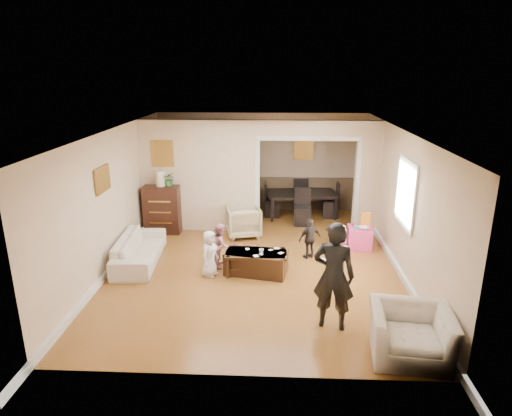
{
  "coord_description": "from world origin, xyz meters",
  "views": [
    {
      "loc": [
        0.39,
        -8.17,
        3.68
      ],
      "look_at": [
        0.0,
        0.2,
        1.05
      ],
      "focal_mm": 31.14,
      "sensor_mm": 36.0,
      "label": 1
    }
  ],
  "objects_px": {
    "cyan_cup": "(356,226)",
    "armchair_front": "(411,334)",
    "table_lamp": "(161,178)",
    "child_toddler": "(310,238)",
    "sofa": "(139,249)",
    "play_table": "(359,238)",
    "adult_person": "(334,276)",
    "dresser": "(163,209)",
    "child_kneel_a": "(210,254)",
    "armchair_back": "(243,221)",
    "dining_table": "(301,205)",
    "coffee_table": "(256,262)",
    "coffee_cup": "(261,251)",
    "child_kneel_b": "(221,245)"
  },
  "relations": [
    {
      "from": "cyan_cup",
      "to": "child_kneel_b",
      "type": "distance_m",
      "value": 2.92
    },
    {
      "from": "sofa",
      "to": "coffee_table",
      "type": "bearing_deg",
      "value": -103.25
    },
    {
      "from": "sofa",
      "to": "adult_person",
      "type": "relative_size",
      "value": 1.14
    },
    {
      "from": "dining_table",
      "to": "child_kneel_b",
      "type": "bearing_deg",
      "value": -126.07
    },
    {
      "from": "coffee_cup",
      "to": "dining_table",
      "type": "relative_size",
      "value": 0.05
    },
    {
      "from": "armchair_back",
      "to": "child_kneel_b",
      "type": "distance_m",
      "value": 1.7
    },
    {
      "from": "child_kneel_a",
      "to": "play_table",
      "type": "bearing_deg",
      "value": -42.18
    },
    {
      "from": "coffee_cup",
      "to": "dining_table",
      "type": "bearing_deg",
      "value": 75.25
    },
    {
      "from": "sofa",
      "to": "child_toddler",
      "type": "bearing_deg",
      "value": -87.75
    },
    {
      "from": "dresser",
      "to": "child_kneel_a",
      "type": "height_order",
      "value": "dresser"
    },
    {
      "from": "armchair_front",
      "to": "play_table",
      "type": "bearing_deg",
      "value": 96.81
    },
    {
      "from": "coffee_table",
      "to": "cyan_cup",
      "type": "xyz_separation_m",
      "value": [
        2.05,
        1.27,
        0.3
      ]
    },
    {
      "from": "armchair_front",
      "to": "child_toddler",
      "type": "bearing_deg",
      "value": 115.91
    },
    {
      "from": "sofa",
      "to": "cyan_cup",
      "type": "xyz_separation_m",
      "value": [
        4.38,
        0.9,
        0.23
      ]
    },
    {
      "from": "table_lamp",
      "to": "child_toddler",
      "type": "distance_m",
      "value": 3.7
    },
    {
      "from": "armchair_front",
      "to": "cyan_cup",
      "type": "distance_m",
      "value": 3.72
    },
    {
      "from": "table_lamp",
      "to": "child_kneel_b",
      "type": "bearing_deg",
      "value": -48.89
    },
    {
      "from": "table_lamp",
      "to": "child_toddler",
      "type": "bearing_deg",
      "value": -22.22
    },
    {
      "from": "coffee_table",
      "to": "adult_person",
      "type": "height_order",
      "value": "adult_person"
    },
    {
      "from": "coffee_cup",
      "to": "child_kneel_a",
      "type": "relative_size",
      "value": 0.1
    },
    {
      "from": "sofa",
      "to": "dining_table",
      "type": "xyz_separation_m",
      "value": [
        3.35,
        3.05,
        0.04
      ]
    },
    {
      "from": "sofa",
      "to": "child_kneel_b",
      "type": "xyz_separation_m",
      "value": [
        1.63,
        -0.08,
        0.16
      ]
    },
    {
      "from": "table_lamp",
      "to": "adult_person",
      "type": "height_order",
      "value": "adult_person"
    },
    {
      "from": "dining_table",
      "to": "child_kneel_a",
      "type": "height_order",
      "value": "child_kneel_a"
    },
    {
      "from": "child_toddler",
      "to": "adult_person",
      "type": "bearing_deg",
      "value": 65.18
    },
    {
      "from": "dresser",
      "to": "child_kneel_a",
      "type": "relative_size",
      "value": 1.28
    },
    {
      "from": "armchair_front",
      "to": "child_toddler",
      "type": "height_order",
      "value": "child_toddler"
    },
    {
      "from": "dresser",
      "to": "adult_person",
      "type": "distance_m",
      "value": 5.22
    },
    {
      "from": "table_lamp",
      "to": "cyan_cup",
      "type": "distance_m",
      "value": 4.49
    },
    {
      "from": "table_lamp",
      "to": "dining_table",
      "type": "xyz_separation_m",
      "value": [
        3.3,
        1.32,
        -0.99
      ]
    },
    {
      "from": "dresser",
      "to": "child_toddler",
      "type": "xyz_separation_m",
      "value": [
        3.33,
        -1.36,
        -0.14
      ]
    },
    {
      "from": "coffee_table",
      "to": "dining_table",
      "type": "xyz_separation_m",
      "value": [
        1.02,
        3.43,
        0.1
      ]
    },
    {
      "from": "dining_table",
      "to": "child_toddler",
      "type": "height_order",
      "value": "child_toddler"
    },
    {
      "from": "armchair_front",
      "to": "child_kneel_a",
      "type": "height_order",
      "value": "child_kneel_a"
    },
    {
      "from": "cyan_cup",
      "to": "armchair_front",
      "type": "bearing_deg",
      "value": -88.38
    },
    {
      "from": "armchair_back",
      "to": "dining_table",
      "type": "relative_size",
      "value": 0.42
    },
    {
      "from": "armchair_back",
      "to": "child_kneel_a",
      "type": "relative_size",
      "value": 0.86
    },
    {
      "from": "armchair_back",
      "to": "dining_table",
      "type": "distance_m",
      "value": 2.03
    },
    {
      "from": "child_kneel_b",
      "to": "child_kneel_a",
      "type": "bearing_deg",
      "value": 153.25
    },
    {
      "from": "cyan_cup",
      "to": "child_kneel_b",
      "type": "relative_size",
      "value": 0.09
    },
    {
      "from": "play_table",
      "to": "adult_person",
      "type": "relative_size",
      "value": 0.29
    },
    {
      "from": "child_kneel_a",
      "to": "coffee_table",
      "type": "bearing_deg",
      "value": -58.31
    },
    {
      "from": "armchair_front",
      "to": "dining_table",
      "type": "height_order",
      "value": "armchair_front"
    },
    {
      "from": "cyan_cup",
      "to": "child_kneel_a",
      "type": "relative_size",
      "value": 0.09
    },
    {
      "from": "sofa",
      "to": "cyan_cup",
      "type": "height_order",
      "value": "sofa"
    },
    {
      "from": "child_toddler",
      "to": "armchair_back",
      "type": "bearing_deg",
      "value": -68.55
    },
    {
      "from": "table_lamp",
      "to": "coffee_cup",
      "type": "height_order",
      "value": "table_lamp"
    },
    {
      "from": "armchair_back",
      "to": "sofa",
      "type": "bearing_deg",
      "value": 26.14
    },
    {
      "from": "dresser",
      "to": "cyan_cup",
      "type": "relative_size",
      "value": 14.03
    },
    {
      "from": "play_table",
      "to": "table_lamp",
      "type": "bearing_deg",
      "value": 169.94
    }
  ]
}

